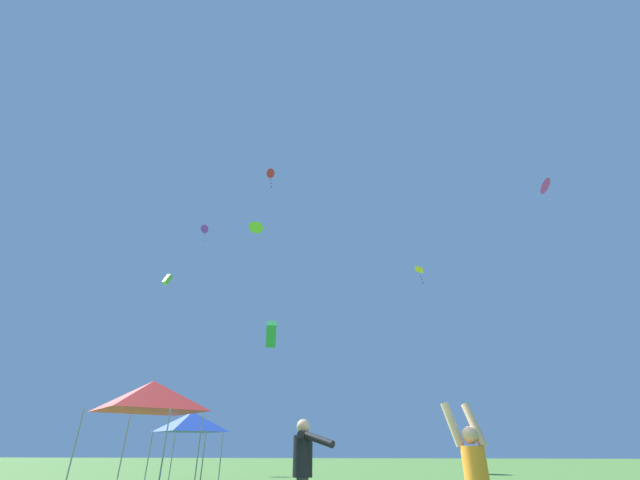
# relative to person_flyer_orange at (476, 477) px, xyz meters

# --- Properties ---
(person_flyer_orange) EXTENTS (0.57, 0.34, 1.95)m
(person_flyer_orange) POSITION_rel_person_flyer_orange_xyz_m (0.00, 0.00, 0.00)
(person_flyer_orange) COLOR #2D2D38
(person_flyer_orange) RESTS_ON ground
(person_watcher_black) EXTENTS (0.83, 0.76, 1.85)m
(person_watcher_black) POSITION_rel_person_flyer_orange_xyz_m (-2.59, 1.99, 0.09)
(person_watcher_black) COLOR #2D2D38
(person_watcher_black) RESTS_ON ground
(canopy_tent_blue) EXTENTS (2.67, 2.67, 2.86)m
(canopy_tent_blue) POSITION_rel_person_flyer_orange_xyz_m (-9.41, 13.50, 1.43)
(canopy_tent_blue) COLOR #9E9EA3
(canopy_tent_blue) RESTS_ON ground
(canopy_tent_red) EXTENTS (3.40, 3.40, 3.64)m
(canopy_tent_red) POSITION_rel_person_flyer_orange_xyz_m (-9.35, 9.08, 2.09)
(canopy_tent_red) COLOR #9E9EA3
(canopy_tent_red) RESTS_ON ground
(kite_red_delta) EXTENTS (1.03, 1.10, 1.93)m
(kite_red_delta) POSITION_rel_person_flyer_orange_xyz_m (-9.22, 24.43, 24.00)
(kite_red_delta) COLOR red
(kite_purple_delta) EXTENTS (0.78, 0.59, 1.48)m
(kite_purple_delta) POSITION_rel_person_flyer_orange_xyz_m (-13.49, 21.08, 16.17)
(kite_purple_delta) COLOR purple
(kite_green_box) EXTENTS (0.78, 1.35, 1.33)m
(kite_green_box) POSITION_rel_person_flyer_orange_xyz_m (-6.14, 14.85, 5.82)
(kite_green_box) COLOR green
(kite_lime_box) EXTENTS (0.61, 0.83, 0.97)m
(kite_lime_box) POSITION_rel_person_flyer_orange_xyz_m (-16.68, 22.64, 12.52)
(kite_lime_box) COLOR #75D138
(kite_magenta_delta) EXTENTS (1.07, 1.14, 0.75)m
(kite_magenta_delta) POSITION_rel_person_flyer_orange_xyz_m (8.76, 12.11, 12.71)
(kite_magenta_delta) COLOR #D6389E
(kite_yellow_diamond) EXTENTS (1.08, 1.06, 1.81)m
(kite_yellow_diamond) POSITION_rel_person_flyer_orange_xyz_m (4.82, 30.04, 15.67)
(kite_yellow_diamond) COLOR yellow
(kite_lime_delta) EXTENTS (1.60, 1.52, 0.85)m
(kite_lime_delta) POSITION_rel_person_flyer_orange_xyz_m (-11.48, 29.09, 20.77)
(kite_lime_delta) COLOR #75D138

